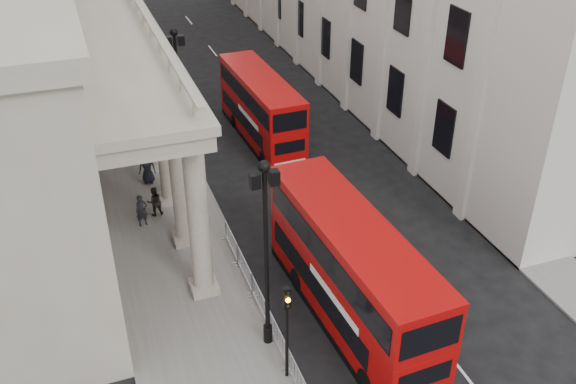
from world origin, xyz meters
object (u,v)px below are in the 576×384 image
at_px(lamp_post_south, 266,245).
at_px(bus_far, 261,107).
at_px(pedestrian_b, 154,201).
at_px(traffic_light, 287,317).
at_px(bus_near, 351,271).
at_px(pedestrian_a, 142,211).
at_px(lamp_post_north, 138,15).
at_px(lamp_post_mid, 179,89).
at_px(pedestrian_c, 147,167).

height_order(lamp_post_south, bus_far, lamp_post_south).
bearing_deg(pedestrian_b, traffic_light, 99.82).
height_order(bus_near, bus_far, bus_near).
bearing_deg(pedestrian_a, lamp_post_south, -83.33).
bearing_deg(pedestrian_b, lamp_post_north, -99.71).
height_order(lamp_post_south, traffic_light, lamp_post_south).
bearing_deg(lamp_post_mid, pedestrian_c, -148.56).
xyz_separation_m(traffic_light, bus_near, (3.59, 2.29, -0.59)).
bearing_deg(pedestrian_a, lamp_post_north, 68.82).
bearing_deg(traffic_light, bus_far, 75.05).
bearing_deg(pedestrian_c, traffic_light, -65.36).
bearing_deg(traffic_light, lamp_post_north, 90.17).
bearing_deg(pedestrian_c, lamp_post_north, 97.58).
distance_m(lamp_post_mid, pedestrian_c, 4.82).
relative_size(lamp_post_north, traffic_light, 1.93).
relative_size(pedestrian_b, pedestrian_c, 0.85).
relative_size(lamp_post_mid, pedestrian_b, 5.06).
height_order(lamp_post_north, pedestrian_b, lamp_post_north).
relative_size(traffic_light, bus_far, 0.43).
distance_m(lamp_post_south, bus_near, 4.41).
distance_m(bus_far, pedestrian_c, 8.66).
xyz_separation_m(lamp_post_north, pedestrian_c, (-2.50, -17.53, -3.83)).
height_order(lamp_post_south, pedestrian_b, lamp_post_south).
xyz_separation_m(bus_near, pedestrian_c, (-6.19, 14.21, -1.44)).
distance_m(bus_near, pedestrian_a, 12.30).
bearing_deg(bus_near, bus_far, 81.49).
bearing_deg(traffic_light, lamp_post_south, 92.84).
relative_size(traffic_light, bus_near, 0.38).
height_order(lamp_post_north, pedestrian_c, lamp_post_north).
distance_m(lamp_post_mid, lamp_post_north, 16.00).
relative_size(bus_near, pedestrian_b, 6.87).
relative_size(lamp_post_mid, pedestrian_c, 4.33).
relative_size(pedestrian_a, pedestrian_c, 0.90).
xyz_separation_m(lamp_post_mid, traffic_light, (0.10, -18.02, -1.80)).
bearing_deg(pedestrian_b, bus_near, 118.59).
xyz_separation_m(lamp_post_south, bus_near, (3.69, 0.27, -2.39)).
bearing_deg(pedestrian_b, bus_far, -141.88).
height_order(lamp_post_south, pedestrian_c, lamp_post_south).
xyz_separation_m(lamp_post_south, lamp_post_mid, (0.00, 16.00, 0.00)).
distance_m(traffic_light, pedestrian_a, 12.86).
distance_m(lamp_post_south, pedestrian_a, 11.43).
bearing_deg(bus_far, bus_near, -97.71).
bearing_deg(lamp_post_south, pedestrian_b, 103.92).
bearing_deg(pedestrian_a, bus_far, 28.73).
bearing_deg(bus_near, lamp_post_south, -178.79).
bearing_deg(bus_far, lamp_post_north, 108.72).
relative_size(traffic_light, pedestrian_a, 2.47).
distance_m(lamp_post_north, bus_near, 32.04).
relative_size(traffic_light, pedestrian_c, 2.24).
relative_size(lamp_post_mid, bus_near, 0.74).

